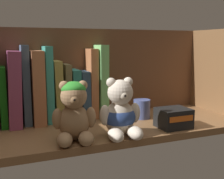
% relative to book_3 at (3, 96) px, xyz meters
% --- Properties ---
extents(shelf_board, '(0.80, 0.29, 0.02)m').
position_rel_book_3_xyz_m(shelf_board, '(0.29, -0.12, -0.10)').
color(shelf_board, brown).
rests_on(shelf_board, ground).
extents(shelf_back_panel, '(0.83, 0.01, 0.31)m').
position_rel_book_3_xyz_m(shelf_back_panel, '(0.29, 0.03, 0.05)').
color(shelf_back_panel, brown).
rests_on(shelf_back_panel, ground).
extents(shelf_side_panel_right, '(0.02, 0.31, 0.31)m').
position_rel_book_3_xyz_m(shelf_side_panel_right, '(0.70, -0.12, 0.05)').
color(shelf_side_panel_right, brown).
rests_on(shelf_side_panel_right, ground).
extents(book_3, '(0.02, 0.11, 0.17)m').
position_rel_book_3_xyz_m(book_3, '(0.00, 0.00, 0.00)').
color(book_3, '#146812').
rests_on(book_3, shelf_board).
extents(book_4, '(0.04, 0.15, 0.22)m').
position_rel_book_3_xyz_m(book_4, '(0.03, 0.00, 0.02)').
color(book_4, '#934168').
rests_on(book_4, shelf_board).
extents(book_5, '(0.02, 0.11, 0.24)m').
position_rel_book_3_xyz_m(book_5, '(0.06, 0.00, 0.03)').
color(book_5, '#41586D').
rests_on(book_5, shelf_board).
extents(book_6, '(0.04, 0.14, 0.22)m').
position_rel_book_3_xyz_m(book_6, '(0.10, 0.00, 0.02)').
color(book_6, '#B67049').
rests_on(book_6, shelf_board).
extents(book_7, '(0.02, 0.11, 0.23)m').
position_rel_book_3_xyz_m(book_7, '(0.13, 0.00, 0.03)').
color(book_7, teal).
rests_on(book_7, shelf_board).
extents(book_8, '(0.03, 0.11, 0.19)m').
position_rel_book_3_xyz_m(book_8, '(0.16, 0.00, 0.01)').
color(book_8, '#A19244').
rests_on(book_8, shelf_board).
extents(book_9, '(0.02, 0.12, 0.18)m').
position_rel_book_3_xyz_m(book_9, '(0.18, 0.00, 0.00)').
color(book_9, brown).
rests_on(book_9, shelf_board).
extents(book_10, '(0.03, 0.12, 0.16)m').
position_rel_book_3_xyz_m(book_10, '(0.21, 0.00, -0.01)').
color(book_10, '#28796F').
rests_on(book_10, shelf_board).
extents(book_11, '(0.03, 0.11, 0.15)m').
position_rel_book_3_xyz_m(book_11, '(0.24, 0.00, -0.01)').
color(book_11, navy).
rests_on(book_11, shelf_board).
extents(book_12, '(0.02, 0.09, 0.22)m').
position_rel_book_3_xyz_m(book_12, '(0.27, 0.00, 0.02)').
color(book_12, '#C27245').
rests_on(book_12, shelf_board).
extents(book_13, '(0.03, 0.11, 0.24)m').
position_rel_book_3_xyz_m(book_13, '(0.30, 0.00, 0.03)').
color(book_13, '#78CF76').
rests_on(book_13, shelf_board).
extents(teddy_bear_larger, '(0.11, 0.12, 0.15)m').
position_rel_book_3_xyz_m(teddy_bear_larger, '(0.16, -0.21, -0.02)').
color(teddy_bear_larger, '#93704C').
rests_on(teddy_bear_larger, shelf_board).
extents(teddy_bear_smaller, '(0.11, 0.12, 0.15)m').
position_rel_book_3_xyz_m(teddy_bear_smaller, '(0.28, -0.22, -0.03)').
color(teddy_bear_smaller, beige).
rests_on(teddy_bear_smaller, shelf_board).
extents(pillar_candle, '(0.05, 0.05, 0.06)m').
position_rel_book_3_xyz_m(pillar_candle, '(0.42, -0.09, -0.06)').
color(pillar_candle, '#4C5B99').
rests_on(pillar_candle, shelf_board).
extents(small_product_box, '(0.09, 0.08, 0.06)m').
position_rel_book_3_xyz_m(small_product_box, '(0.45, -0.21, -0.06)').
color(small_product_box, black).
rests_on(small_product_box, shelf_board).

